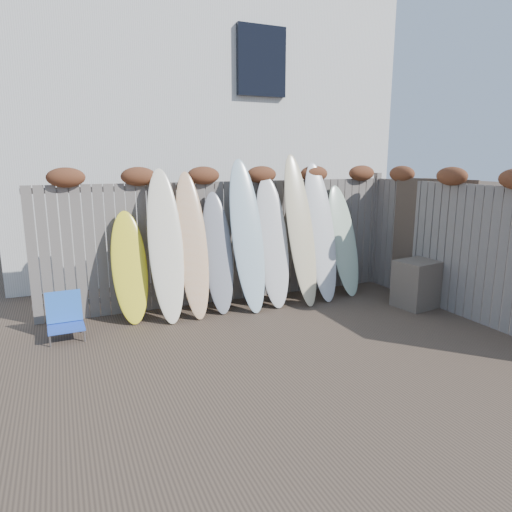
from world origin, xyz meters
name	(u,v)px	position (x,y,z in m)	size (l,w,h in m)	color
ground	(294,354)	(0.00, 0.00, 0.00)	(80.00, 80.00, 0.00)	#493A2D
back_fence	(231,231)	(0.06, 2.39, 1.18)	(6.05, 0.28, 2.24)	slate
right_fence	(466,242)	(2.99, 0.25, 1.14)	(0.28, 4.40, 2.24)	slate
house	(188,123)	(0.50, 6.50, 3.20)	(8.50, 5.50, 6.33)	silver
beach_chair	(65,317)	(-2.57, 1.71, 0.28)	(0.47, 0.50, 0.61)	blue
wooden_crate	(417,284)	(2.70, 0.86, 0.38)	(0.65, 0.54, 0.76)	#756157
lattice_panel	(431,241)	(3.11, 1.06, 1.02)	(0.06, 1.36, 2.04)	#403627
surfboard_0	(130,267)	(-1.65, 2.04, 0.81)	(0.51, 0.07, 1.68)	yellow
surfboard_1	(166,245)	(-1.13, 1.94, 1.11)	(0.51, 0.07, 2.32)	white
surfboard_2	(192,245)	(-0.72, 1.96, 1.09)	(0.46, 0.07, 2.27)	#F6CE84
surfboard_3	(218,252)	(-0.31, 1.99, 0.93)	(0.46, 0.07, 1.93)	gray
surfboard_4	(247,235)	(0.16, 1.92, 1.18)	(0.51, 0.07, 2.47)	#A8C5D1
surfboard_5	(272,241)	(0.61, 1.95, 1.04)	(0.53, 0.07, 2.17)	silver
surfboard_6	(300,229)	(1.09, 1.88, 1.22)	(0.46, 0.07, 2.55)	beige
surfboard_7	(320,231)	(1.51, 1.95, 1.15)	(0.51, 0.07, 2.40)	silver
surfboard_8	(344,240)	(2.02, 2.00, 0.95)	(0.53, 0.07, 1.98)	beige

